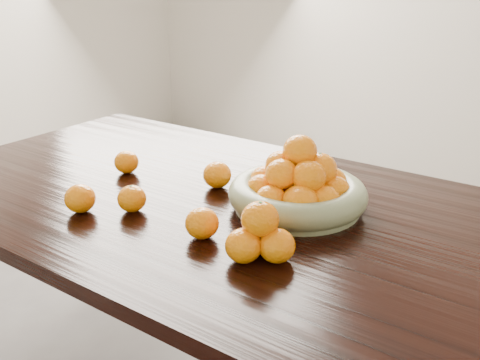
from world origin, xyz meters
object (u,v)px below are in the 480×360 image
Objects in this scene: dining_table at (241,235)px; orange_pyramid at (260,235)px; fruit_bowl at (298,188)px; loose_orange_0 at (132,199)px.

dining_table is 0.31m from orange_pyramid.
fruit_bowl is at bearing 101.81° from orange_pyramid.
fruit_bowl is 2.40× the size of orange_pyramid.
orange_pyramid is (0.19, -0.20, 0.14)m from dining_table.
dining_table is at bearing -153.40° from fruit_bowl.
dining_table is 5.57× the size of fruit_bowl.
orange_pyramid is at bearing -46.92° from dining_table.
loose_orange_0 is (-0.34, -0.26, -0.02)m from fruit_bowl.
fruit_bowl reaches higher than dining_table.
loose_orange_0 is (-0.40, 0.01, -0.02)m from orange_pyramid.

